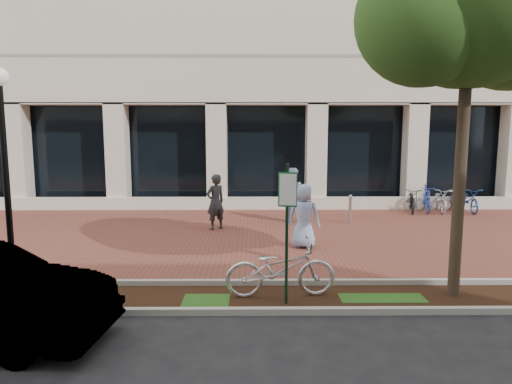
{
  "coord_description": "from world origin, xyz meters",
  "views": [
    {
      "loc": [
        -0.58,
        -13.54,
        3.18
      ],
      "look_at": [
        -0.47,
        -0.8,
        1.44
      ],
      "focal_mm": 32.0,
      "sensor_mm": 36.0,
      "label": 1
    }
  ],
  "objects_px": {
    "parking_sign": "(287,217)",
    "pedestrian_right": "(304,216)",
    "bike_rack_cluster": "(440,200)",
    "pedestrian_mid": "(291,195)",
    "bollard": "(350,209)",
    "locked_bicycle": "(281,269)",
    "pedestrian_left": "(215,202)",
    "lamppost": "(5,167)"
  },
  "relations": [
    {
      "from": "pedestrian_left",
      "to": "bollard",
      "type": "relative_size",
      "value": 1.79
    },
    {
      "from": "parking_sign",
      "to": "lamppost",
      "type": "height_order",
      "value": "lamppost"
    },
    {
      "from": "locked_bicycle",
      "to": "lamppost",
      "type": "bearing_deg",
      "value": 80.64
    },
    {
      "from": "locked_bicycle",
      "to": "bollard",
      "type": "relative_size",
      "value": 2.11
    },
    {
      "from": "lamppost",
      "to": "bike_rack_cluster",
      "type": "distance_m",
      "value": 14.97
    },
    {
      "from": "parking_sign",
      "to": "pedestrian_left",
      "type": "distance_m",
      "value": 6.63
    },
    {
      "from": "bollard",
      "to": "bike_rack_cluster",
      "type": "bearing_deg",
      "value": 28.94
    },
    {
      "from": "lamppost",
      "to": "pedestrian_left",
      "type": "xyz_separation_m",
      "value": [
        3.61,
        5.51,
        -1.57
      ]
    },
    {
      "from": "pedestrian_right",
      "to": "bollard",
      "type": "height_order",
      "value": "pedestrian_right"
    },
    {
      "from": "parking_sign",
      "to": "pedestrian_mid",
      "type": "relative_size",
      "value": 1.38
    },
    {
      "from": "locked_bicycle",
      "to": "pedestrian_mid",
      "type": "distance_m",
      "value": 7.23
    },
    {
      "from": "pedestrian_mid",
      "to": "bike_rack_cluster",
      "type": "height_order",
      "value": "pedestrian_mid"
    },
    {
      "from": "pedestrian_mid",
      "to": "bike_rack_cluster",
      "type": "distance_m",
      "value": 6.25
    },
    {
      "from": "lamppost",
      "to": "pedestrian_right",
      "type": "xyz_separation_m",
      "value": [
        6.18,
        3.21,
        -1.58
      ]
    },
    {
      "from": "pedestrian_mid",
      "to": "bollard",
      "type": "xyz_separation_m",
      "value": [
        1.97,
        -0.35,
        -0.44
      ]
    },
    {
      "from": "locked_bicycle",
      "to": "bike_rack_cluster",
      "type": "distance_m",
      "value": 11.29
    },
    {
      "from": "lamppost",
      "to": "pedestrian_right",
      "type": "relative_size",
      "value": 2.49
    },
    {
      "from": "pedestrian_mid",
      "to": "pedestrian_right",
      "type": "bearing_deg",
      "value": 84.35
    },
    {
      "from": "pedestrian_left",
      "to": "pedestrian_mid",
      "type": "bearing_deg",
      "value": 168.55
    },
    {
      "from": "pedestrian_left",
      "to": "pedestrian_mid",
      "type": "distance_m",
      "value": 2.82
    },
    {
      "from": "bollard",
      "to": "pedestrian_left",
      "type": "bearing_deg",
      "value": -168.95
    },
    {
      "from": "pedestrian_right",
      "to": "bollard",
      "type": "relative_size",
      "value": 1.75
    },
    {
      "from": "pedestrian_right",
      "to": "bike_rack_cluster",
      "type": "relative_size",
      "value": 0.57
    },
    {
      "from": "locked_bicycle",
      "to": "pedestrian_mid",
      "type": "xyz_separation_m",
      "value": [
        0.82,
        7.18,
        0.39
      ]
    },
    {
      "from": "pedestrian_mid",
      "to": "bike_rack_cluster",
      "type": "bearing_deg",
      "value": -168.93
    },
    {
      "from": "pedestrian_mid",
      "to": "pedestrian_right",
      "type": "xyz_separation_m",
      "value": [
        0.04,
        -3.53,
        -0.07
      ]
    },
    {
      "from": "locked_bicycle",
      "to": "bike_rack_cluster",
      "type": "bearing_deg",
      "value": -41.57
    },
    {
      "from": "parking_sign",
      "to": "locked_bicycle",
      "type": "distance_m",
      "value": 1.16
    },
    {
      "from": "pedestrian_right",
      "to": "bike_rack_cluster",
      "type": "height_order",
      "value": "pedestrian_right"
    },
    {
      "from": "pedestrian_left",
      "to": "bike_rack_cluster",
      "type": "height_order",
      "value": "pedestrian_left"
    },
    {
      "from": "parking_sign",
      "to": "bike_rack_cluster",
      "type": "relative_size",
      "value": 0.84
    },
    {
      "from": "pedestrian_mid",
      "to": "bollard",
      "type": "bearing_deg",
      "value": 163.75
    },
    {
      "from": "lamppost",
      "to": "bike_rack_cluster",
      "type": "xyz_separation_m",
      "value": [
        12.1,
        8.59,
        -1.97
      ]
    },
    {
      "from": "parking_sign",
      "to": "lamppost",
      "type": "distance_m",
      "value": 5.53
    },
    {
      "from": "parking_sign",
      "to": "locked_bicycle",
      "type": "relative_size",
      "value": 1.24
    },
    {
      "from": "pedestrian_left",
      "to": "bollard",
      "type": "bearing_deg",
      "value": 153.73
    },
    {
      "from": "parking_sign",
      "to": "pedestrian_right",
      "type": "distance_m",
      "value": 4.18
    },
    {
      "from": "bollard",
      "to": "locked_bicycle",
      "type": "bearing_deg",
      "value": -112.25
    },
    {
      "from": "parking_sign",
      "to": "locked_bicycle",
      "type": "xyz_separation_m",
      "value": [
        -0.08,
        0.39,
        -1.09
      ]
    },
    {
      "from": "locked_bicycle",
      "to": "pedestrian_left",
      "type": "distance_m",
      "value": 6.2
    },
    {
      "from": "locked_bicycle",
      "to": "pedestrian_left",
      "type": "height_order",
      "value": "pedestrian_left"
    },
    {
      "from": "parking_sign",
      "to": "pedestrian_right",
      "type": "xyz_separation_m",
      "value": [
        0.77,
        4.04,
        -0.76
      ]
    }
  ]
}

